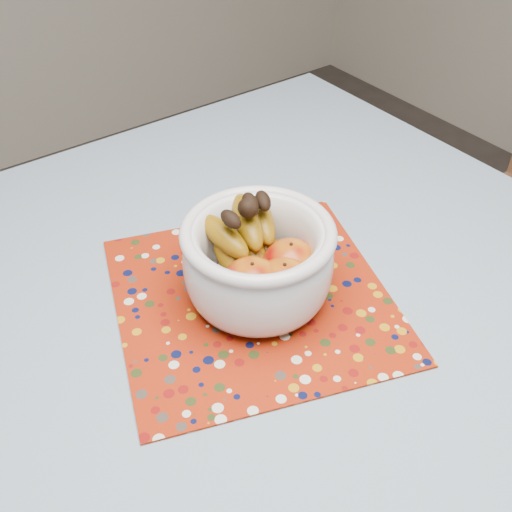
# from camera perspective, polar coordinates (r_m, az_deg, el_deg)

# --- Properties ---
(table) EXTENTS (1.20, 1.20, 0.75)m
(table) POSITION_cam_1_polar(r_m,az_deg,el_deg) (0.88, -0.55, -13.37)
(table) COLOR brown
(table) RESTS_ON ground
(tablecloth) EXTENTS (1.32, 1.32, 0.01)m
(tablecloth) POSITION_cam_1_polar(r_m,az_deg,el_deg) (0.82, -0.58, -9.98)
(tablecloth) COLOR slate
(tablecloth) RESTS_ON table
(placemat) EXTENTS (0.50, 0.50, 0.00)m
(placemat) POSITION_cam_1_polar(r_m,az_deg,el_deg) (0.89, -0.37, -4.01)
(placemat) COLOR maroon
(placemat) RESTS_ON tablecloth
(fruit_bowl) EXTENTS (0.21, 0.21, 0.16)m
(fruit_bowl) POSITION_cam_1_polar(r_m,az_deg,el_deg) (0.84, 0.21, -0.04)
(fruit_bowl) COLOR silver
(fruit_bowl) RESTS_ON placemat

